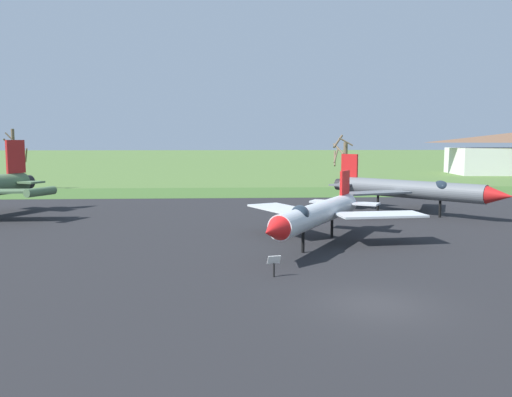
% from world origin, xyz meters
% --- Properties ---
extents(ground_plane, '(600.00, 600.00, 0.00)m').
position_xyz_m(ground_plane, '(0.00, 0.00, 0.00)').
color(ground_plane, '#4C6B33').
extents(asphalt_apron, '(100.04, 45.02, 0.05)m').
position_xyz_m(asphalt_apron, '(0.00, 13.51, 0.03)').
color(asphalt_apron, black).
rests_on(asphalt_apron, ground).
extents(grass_verge_strip, '(160.04, 12.00, 0.06)m').
position_xyz_m(grass_verge_strip, '(0.00, 42.02, 0.03)').
color(grass_verge_strip, '#3D6029').
rests_on(grass_verge_strip, ground).
extents(jet_fighter_front_left, '(11.96, 12.58, 4.82)m').
position_xyz_m(jet_fighter_front_left, '(9.47, 23.15, 2.11)').
color(jet_fighter_front_left, '#565B60').
rests_on(jet_fighter_front_left, ground).
extents(jet_fighter_front_right, '(10.23, 12.56, 4.06)m').
position_xyz_m(jet_fighter_front_right, '(-0.32, 10.99, 1.89)').
color(jet_fighter_front_right, silver).
rests_on(jet_fighter_front_right, ground).
extents(info_placard_front_right, '(0.62, 0.33, 1.01)m').
position_xyz_m(info_placard_front_right, '(-3.43, 4.08, 0.64)').
color(info_placard_front_right, black).
rests_on(info_placard_front_right, ground).
extents(bare_tree_far_left, '(2.67, 3.71, 7.40)m').
position_xyz_m(bare_tree_far_left, '(-31.20, 47.37, 3.94)').
color(bare_tree_far_left, brown).
rests_on(bare_tree_far_left, ground).
extents(bare_tree_left_of_center, '(2.56, 3.32, 6.77)m').
position_xyz_m(bare_tree_left_of_center, '(10.01, 51.19, 3.48)').
color(bare_tree_left_of_center, brown).
rests_on(bare_tree_left_of_center, ground).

